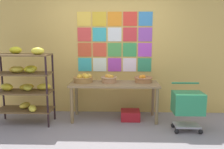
{
  "coord_description": "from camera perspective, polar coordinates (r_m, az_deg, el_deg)",
  "views": [
    {
      "loc": [
        0.18,
        -3.17,
        1.62
      ],
      "look_at": [
        0.06,
        0.71,
        0.97
      ],
      "focal_mm": 36.27,
      "sensor_mm": 36.0,
      "label": 1
    }
  ],
  "objects": [
    {
      "name": "banana_shelf_unit",
      "position": [
        4.49,
        -21.2,
        -1.6
      ],
      "size": [
        1.04,
        0.53,
        1.43
      ],
      "color": "black",
      "rests_on": "ground"
    },
    {
      "name": "ground",
      "position": [
        3.57,
        -1.38,
        -17.51
      ],
      "size": [
        9.11,
        9.11,
        0.0
      ],
      "primitive_type": "plane",
      "color": "gray"
    },
    {
      "name": "back_wall_with_art",
      "position": [
        4.76,
        -0.37,
        7.25
      ],
      "size": [
        4.94,
        0.07,
        2.85
      ],
      "color": "#D4AD52",
      "rests_on": "ground"
    },
    {
      "name": "fruit_basket_back_left",
      "position": [
        4.46,
        -7.23,
        -0.99
      ],
      "size": [
        0.39,
        0.39,
        0.18
      ],
      "color": "#A5793E",
      "rests_on": "display_table"
    },
    {
      "name": "display_table",
      "position": [
        4.4,
        0.6,
        -3.31
      ],
      "size": [
        1.7,
        0.61,
        0.73
      ],
      "color": "olive",
      "rests_on": "ground"
    },
    {
      "name": "shopping_cart",
      "position": [
        4.11,
        18.55,
        -7.18
      ],
      "size": [
        0.5,
        0.41,
        0.82
      ],
      "rotation": [
        0.0,
        0.0,
        0.09
      ],
      "color": "black",
      "rests_on": "ground"
    },
    {
      "name": "fruit_basket_right",
      "position": [
        4.43,
        -0.75,
        -1.08
      ],
      "size": [
        0.32,
        0.32,
        0.16
      ],
      "color": "tan",
      "rests_on": "display_table"
    },
    {
      "name": "produce_crate_under_table",
      "position": [
        4.54,
        4.63,
        -10.16
      ],
      "size": [
        0.37,
        0.32,
        0.18
      ],
      "primitive_type": "cube",
      "color": "#AF1A22",
      "rests_on": "ground"
    },
    {
      "name": "fruit_basket_centre",
      "position": [
        4.48,
        7.85,
        -1.11
      ],
      "size": [
        0.35,
        0.35,
        0.15
      ],
      "color": "#A67141",
      "rests_on": "display_table"
    }
  ]
}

